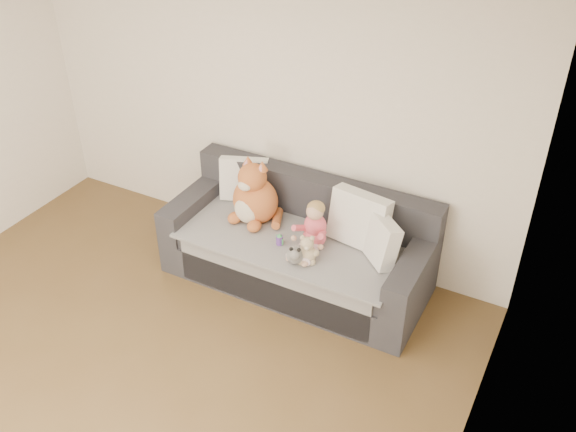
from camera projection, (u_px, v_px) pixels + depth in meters
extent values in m
plane|color=brown|center=(83.00, 426.00, 4.27)|extent=(5.00, 5.00, 0.00)
plane|color=silver|center=(265.00, 107.00, 5.37)|extent=(4.50, 0.00, 4.50)
cube|color=#27272C|center=(296.00, 266.00, 5.45)|extent=(2.20, 0.90, 0.30)
cube|color=#27272C|center=(295.00, 246.00, 5.30)|extent=(1.90, 0.80, 0.15)
cube|color=#27272C|center=(316.00, 197.00, 5.43)|extent=(2.20, 0.20, 0.40)
cube|color=#27272C|center=(196.00, 206.00, 5.67)|extent=(0.20, 0.90, 0.30)
cube|color=#27272C|center=(413.00, 273.00, 4.89)|extent=(0.20, 0.90, 0.30)
cube|color=gray|center=(294.00, 239.00, 5.24)|extent=(1.85, 0.88, 0.02)
cube|color=gray|center=(271.00, 289.00, 5.09)|extent=(1.70, 0.02, 0.41)
cube|color=white|center=(244.00, 179.00, 5.64)|extent=(0.46, 0.33, 0.40)
cube|color=white|center=(359.00, 219.00, 5.07)|extent=(0.51, 0.29, 0.46)
cube|color=white|center=(380.00, 239.00, 4.92)|extent=(0.41, 0.40, 0.38)
ellipsoid|color=#EE5477|center=(314.00, 237.00, 5.12)|extent=(0.19, 0.16, 0.16)
ellipsoid|color=#EE5477|center=(315.00, 225.00, 5.06)|extent=(0.18, 0.16, 0.20)
ellipsoid|color=#DBAA8C|center=(315.00, 212.00, 4.98)|extent=(0.14, 0.14, 0.14)
ellipsoid|color=tan|center=(316.00, 208.00, 4.98)|extent=(0.14, 0.14, 0.11)
cylinder|color=#EE5477|center=(301.00, 228.00, 5.07)|extent=(0.11, 0.19, 0.12)
cylinder|color=#EE5477|center=(322.00, 234.00, 4.99)|extent=(0.10, 0.19, 0.12)
ellipsoid|color=#DBAA8C|center=(294.00, 238.00, 5.06)|extent=(0.05, 0.05, 0.05)
ellipsoid|color=#DBAA8C|center=(321.00, 247.00, 4.96)|extent=(0.05, 0.05, 0.05)
cylinder|color=#E5B2C6|center=(299.00, 250.00, 5.05)|extent=(0.11, 0.25, 0.08)
cylinder|color=#E5B2C6|center=(311.00, 254.00, 5.00)|extent=(0.10, 0.25, 0.08)
ellipsoid|color=#DBAA8C|center=(290.00, 258.00, 4.97)|extent=(0.05, 0.08, 0.04)
ellipsoid|color=#DBAA8C|center=(305.00, 263.00, 4.91)|extent=(0.05, 0.08, 0.04)
ellipsoid|color=#B95829|center=(255.00, 200.00, 5.38)|extent=(0.40, 0.34, 0.42)
ellipsoid|color=beige|center=(246.00, 211.00, 5.30)|extent=(0.21, 0.09, 0.23)
ellipsoid|color=#B95829|center=(252.00, 177.00, 5.22)|extent=(0.24, 0.24, 0.24)
ellipsoid|color=beige|center=(244.00, 186.00, 5.17)|extent=(0.11, 0.07, 0.08)
cone|color=#B95829|center=(248.00, 161.00, 5.22)|extent=(0.11, 0.11, 0.08)
cone|color=pink|center=(247.00, 162.00, 5.21)|extent=(0.07, 0.07, 0.05)
cone|color=#B95829|center=(262.00, 166.00, 5.15)|extent=(0.11, 0.11, 0.08)
cone|color=pink|center=(261.00, 167.00, 5.14)|extent=(0.07, 0.07, 0.05)
ellipsoid|color=#B95829|center=(235.00, 218.00, 5.39)|extent=(0.11, 0.14, 0.09)
ellipsoid|color=#B95829|center=(254.00, 226.00, 5.29)|extent=(0.11, 0.14, 0.09)
cylinder|color=#B95829|center=(277.00, 218.00, 5.40)|extent=(0.17, 0.27, 0.10)
ellipsoid|color=tan|center=(307.00, 253.00, 4.95)|extent=(0.15, 0.13, 0.15)
ellipsoid|color=tan|center=(307.00, 243.00, 4.88)|extent=(0.11, 0.11, 0.11)
ellipsoid|color=tan|center=(302.00, 238.00, 4.87)|extent=(0.04, 0.04, 0.04)
ellipsoid|color=tan|center=(312.00, 238.00, 4.86)|extent=(0.04, 0.04, 0.04)
ellipsoid|color=beige|center=(307.00, 248.00, 4.86)|extent=(0.04, 0.04, 0.04)
ellipsoid|color=tan|center=(298.00, 252.00, 4.93)|extent=(0.06, 0.06, 0.06)
ellipsoid|color=tan|center=(316.00, 253.00, 4.91)|extent=(0.06, 0.06, 0.06)
ellipsoid|color=tan|center=(301.00, 261.00, 4.94)|extent=(0.06, 0.06, 0.06)
ellipsoid|color=tan|center=(312.00, 262.00, 4.93)|extent=(0.06, 0.06, 0.06)
ellipsoid|color=white|center=(296.00, 254.00, 4.95)|extent=(0.15, 0.19, 0.13)
ellipsoid|color=white|center=(295.00, 255.00, 4.84)|extent=(0.09, 0.09, 0.09)
ellipsoid|color=black|center=(291.00, 249.00, 4.83)|extent=(0.03, 0.03, 0.03)
ellipsoid|color=black|center=(299.00, 250.00, 4.83)|extent=(0.03, 0.03, 0.03)
cylinder|color=#683A9E|center=(280.00, 240.00, 5.14)|extent=(0.08, 0.08, 0.08)
cone|color=#3FA656|center=(280.00, 235.00, 5.11)|extent=(0.07, 0.07, 0.03)
cylinder|color=#3FA656|center=(277.00, 237.00, 5.16)|extent=(0.02, 0.02, 0.05)
cylinder|color=#3FA656|center=(283.00, 242.00, 5.11)|extent=(0.02, 0.02, 0.05)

